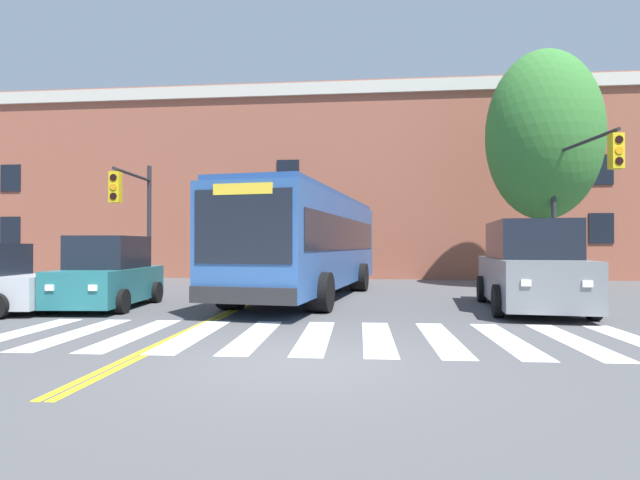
{
  "coord_description": "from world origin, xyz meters",
  "views": [
    {
      "loc": [
        1.05,
        -6.99,
        1.67
      ],
      "look_at": [
        -0.44,
        7.76,
        1.81
      ],
      "focal_mm": 28.0,
      "sensor_mm": 36.0,
      "label": 1
    }
  ],
  "objects_px": {
    "car_grey_far_lane": "(530,268)",
    "traffic_light_near_corner": "(578,185)",
    "traffic_light_far_corner": "(135,205)",
    "street_tree_curbside_large": "(543,136)",
    "city_bus": "(310,241)",
    "car_teal_near_lane": "(109,275)",
    "car_black_behind_bus": "(319,261)"
  },
  "relations": [
    {
      "from": "traffic_light_far_corner",
      "to": "city_bus",
      "type": "bearing_deg",
      "value": -10.84
    },
    {
      "from": "city_bus",
      "to": "car_grey_far_lane",
      "type": "height_order",
      "value": "city_bus"
    },
    {
      "from": "traffic_light_near_corner",
      "to": "traffic_light_far_corner",
      "type": "relative_size",
      "value": 1.13
    },
    {
      "from": "city_bus",
      "to": "car_teal_near_lane",
      "type": "xyz_separation_m",
      "value": [
        -4.98,
        -3.14,
        -0.91
      ]
    },
    {
      "from": "car_grey_far_lane",
      "to": "street_tree_curbside_large",
      "type": "bearing_deg",
      "value": 68.83
    },
    {
      "from": "city_bus",
      "to": "car_teal_near_lane",
      "type": "distance_m",
      "value": 5.96
    },
    {
      "from": "car_grey_far_lane",
      "to": "car_black_behind_bus",
      "type": "distance_m",
      "value": 14.62
    },
    {
      "from": "street_tree_curbside_large",
      "to": "traffic_light_far_corner",
      "type": "bearing_deg",
      "value": -169.05
    },
    {
      "from": "car_grey_far_lane",
      "to": "traffic_light_near_corner",
      "type": "relative_size",
      "value": 1.01
    },
    {
      "from": "traffic_light_near_corner",
      "to": "traffic_light_far_corner",
      "type": "xyz_separation_m",
      "value": [
        -15.03,
        0.05,
        -0.55
      ]
    },
    {
      "from": "city_bus",
      "to": "traffic_light_near_corner",
      "type": "relative_size",
      "value": 2.12
    },
    {
      "from": "traffic_light_far_corner",
      "to": "street_tree_curbside_large",
      "type": "distance_m",
      "value": 15.48
    },
    {
      "from": "car_grey_far_lane",
      "to": "traffic_light_near_corner",
      "type": "height_order",
      "value": "traffic_light_near_corner"
    },
    {
      "from": "traffic_light_far_corner",
      "to": "car_teal_near_lane",
      "type": "bearing_deg",
      "value": -71.85
    },
    {
      "from": "car_grey_far_lane",
      "to": "car_black_behind_bus",
      "type": "xyz_separation_m",
      "value": [
        -6.77,
        12.95,
        -0.3
      ]
    },
    {
      "from": "car_teal_near_lane",
      "to": "car_black_behind_bus",
      "type": "bearing_deg",
      "value": 72.88
    },
    {
      "from": "traffic_light_near_corner",
      "to": "car_black_behind_bus",
      "type": "bearing_deg",
      "value": 135.24
    },
    {
      "from": "car_teal_near_lane",
      "to": "traffic_light_far_corner",
      "type": "xyz_separation_m",
      "value": [
        -1.43,
        4.37,
        2.2
      ]
    },
    {
      "from": "city_bus",
      "to": "car_teal_near_lane",
      "type": "relative_size",
      "value": 2.88
    },
    {
      "from": "car_grey_far_lane",
      "to": "street_tree_curbside_large",
      "type": "distance_m",
      "value": 8.5
    },
    {
      "from": "car_black_behind_bus",
      "to": "traffic_light_far_corner",
      "type": "relative_size",
      "value": 0.98
    },
    {
      "from": "traffic_light_near_corner",
      "to": "car_grey_far_lane",
      "type": "bearing_deg",
      "value": -125.86
    },
    {
      "from": "car_teal_near_lane",
      "to": "traffic_light_far_corner",
      "type": "distance_m",
      "value": 5.1
    },
    {
      "from": "traffic_light_far_corner",
      "to": "street_tree_curbside_large",
      "type": "height_order",
      "value": "street_tree_curbside_large"
    },
    {
      "from": "traffic_light_far_corner",
      "to": "traffic_light_near_corner",
      "type": "bearing_deg",
      "value": -0.19
    },
    {
      "from": "city_bus",
      "to": "car_grey_far_lane",
      "type": "bearing_deg",
      "value": -22.27
    },
    {
      "from": "car_grey_far_lane",
      "to": "traffic_light_far_corner",
      "type": "distance_m",
      "value": 13.09
    },
    {
      "from": "city_bus",
      "to": "car_teal_near_lane",
      "type": "height_order",
      "value": "city_bus"
    },
    {
      "from": "car_black_behind_bus",
      "to": "traffic_light_near_corner",
      "type": "relative_size",
      "value": 0.87
    },
    {
      "from": "traffic_light_far_corner",
      "to": "street_tree_curbside_large",
      "type": "relative_size",
      "value": 0.51
    },
    {
      "from": "traffic_light_far_corner",
      "to": "car_grey_far_lane",
      "type": "bearing_deg",
      "value": -16.53
    },
    {
      "from": "car_teal_near_lane",
      "to": "traffic_light_near_corner",
      "type": "distance_m",
      "value": 14.53
    }
  ]
}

